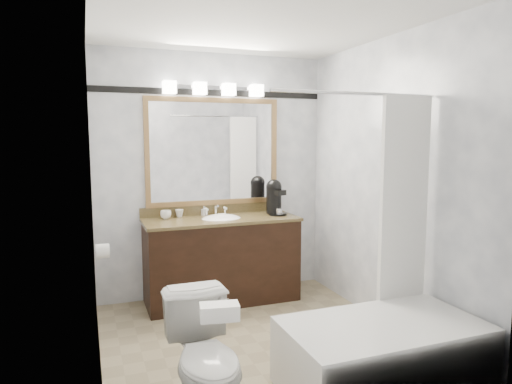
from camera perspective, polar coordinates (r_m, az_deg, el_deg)
room at (r=3.54m, az=0.19°, el=0.37°), size 2.42×2.62×2.52m
vanity at (r=4.64m, az=-4.32°, el=-8.24°), size 1.53×0.58×0.97m
mirror at (r=4.74m, az=-5.34°, el=5.02°), size 1.40×0.04×1.10m
vanity_light_bar at (r=4.71m, az=-5.25°, el=12.73°), size 1.02×0.14×0.12m
accent_stripe at (r=4.77m, az=-5.46°, el=12.25°), size 2.40×0.01×0.06m
bathtub at (r=3.29m, az=15.67°, el=-18.00°), size 1.30×0.75×1.96m
tp_roll at (r=4.07m, az=-18.63°, el=-7.01°), size 0.11×0.12×0.12m
toilet at (r=2.84m, az=-6.23°, el=-20.16°), size 0.41×0.71×0.72m
tissue_box at (r=2.42m, az=-4.59°, el=-14.69°), size 0.22×0.14×0.08m
coffee_maker at (r=4.73m, az=2.31°, el=-0.56°), size 0.20×0.24×0.37m
cup_left at (r=4.58m, az=-11.21°, el=-2.80°), size 0.14×0.14×0.08m
cup_right at (r=4.66m, az=-9.56°, el=-2.64°), size 0.11×0.11×0.08m
soap_bottle_a at (r=4.71m, az=-6.52°, el=-2.34°), size 0.06×0.06×0.10m
soap_bar at (r=4.67m, az=-4.28°, el=-2.86°), size 0.09×0.06×0.02m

